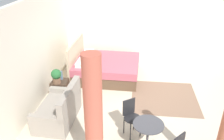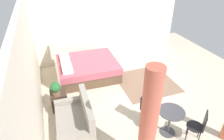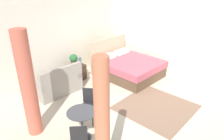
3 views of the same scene
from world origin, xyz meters
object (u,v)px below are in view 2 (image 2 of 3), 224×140
object	(u,v)px
couch	(76,122)
balcony_table	(170,118)
cafe_chair_near_window	(200,125)
vase	(57,87)
cafe_chair_near_couch	(146,106)
bed	(85,68)
potted_plant	(56,89)
nightstand	(59,100)

from	to	relation	value
couch	balcony_table	distance (m)	2.23
cafe_chair_near_window	balcony_table	bearing A→B (deg)	46.30
vase	cafe_chair_near_window	size ratio (longest dim) A/B	0.27
cafe_chair_near_window	vase	bearing A→B (deg)	50.06
cafe_chair_near_couch	couch	bearing A→B (deg)	80.74
cafe_chair_near_couch	bed	bearing A→B (deg)	19.31
vase	cafe_chair_near_window	world-z (taller)	cafe_chair_near_window
bed	balcony_table	bearing A→B (deg)	-157.85
balcony_table	cafe_chair_near_couch	world-z (taller)	cafe_chair_near_couch
potted_plant	vase	distance (m)	0.25
couch	potted_plant	size ratio (longest dim) A/B	3.44
couch	cafe_chair_near_couch	world-z (taller)	couch
potted_plant	bed	bearing A→B (deg)	-36.31
couch	potted_plant	xyz separation A→B (m)	(0.91, 0.33, 0.44)
nightstand	vase	distance (m)	0.40
cafe_chair_near_couch	cafe_chair_near_window	bearing A→B (deg)	-139.25
vase	cafe_chair_near_couch	bearing A→B (deg)	-125.19
cafe_chair_near_window	cafe_chair_near_couch	world-z (taller)	cafe_chair_near_window
nightstand	cafe_chair_near_couch	world-z (taller)	cafe_chair_near_couch
couch	nightstand	distance (m)	1.05
bed	cafe_chair_near_couch	size ratio (longest dim) A/B	2.50
couch	potted_plant	bearing A→B (deg)	20.03
bed	cafe_chair_near_window	xyz separation A→B (m)	(-3.64, -1.76, 0.20)
potted_plant	couch	bearing A→B (deg)	-159.97
potted_plant	cafe_chair_near_window	size ratio (longest dim) A/B	0.46
potted_plant	cafe_chair_near_couch	xyz separation A→B (m)	(-1.19, -2.05, -0.22)
potted_plant	vase	world-z (taller)	potted_plant
balcony_table	nightstand	bearing A→B (deg)	52.79
nightstand	cafe_chair_near_window	distance (m)	3.61
balcony_table	cafe_chair_near_window	bearing A→B (deg)	-133.70
balcony_table	cafe_chair_near_window	world-z (taller)	cafe_chair_near_window
potted_plant	cafe_chair_near_couch	distance (m)	2.38
vase	cafe_chair_near_couch	distance (m)	2.45
bed	cafe_chair_near_window	bearing A→B (deg)	-154.20
vase	cafe_chair_near_couch	xyz separation A→B (m)	(-1.41, -2.00, -0.12)
potted_plant	cafe_chair_near_couch	world-z (taller)	potted_plant
potted_plant	cafe_chair_near_window	xyz separation A→B (m)	(-2.14, -2.87, -0.22)
vase	potted_plant	bearing A→B (deg)	166.72
bed	potted_plant	bearing A→B (deg)	143.69
bed	nightstand	size ratio (longest dim) A/B	4.06
nightstand	cafe_chair_near_couch	distance (m)	2.40
potted_plant	cafe_chair_near_window	world-z (taller)	potted_plant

